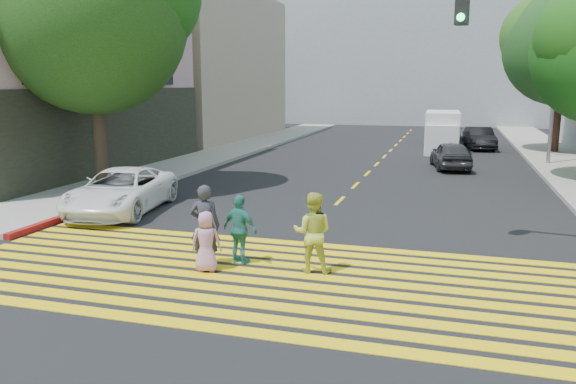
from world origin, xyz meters
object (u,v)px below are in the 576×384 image
at_px(tree_right_far, 565,41).
at_px(pedestrian_child, 206,242).
at_px(silver_car, 448,133).
at_px(tree_left, 94,8).
at_px(pedestrian_man, 205,225).
at_px(pedestrian_extra, 240,229).
at_px(pedestrian_woman, 313,232).
at_px(white_van, 442,133).
at_px(dark_car_near, 451,155).
at_px(dark_car_parked, 479,138).
at_px(white_sedan, 121,191).

bearing_deg(tree_right_far, pedestrian_child, -113.20).
xyz_separation_m(tree_right_far, silver_car, (-5.81, 4.72, -5.39)).
bearing_deg(tree_left, pedestrian_child, -44.61).
distance_m(pedestrian_man, pedestrian_extra, 0.74).
distance_m(pedestrian_extra, silver_car, 27.86).
relative_size(pedestrian_man, pedestrian_woman, 1.05).
relative_size(tree_left, white_van, 1.94).
height_order(tree_right_far, pedestrian_extra, tree_right_far).
relative_size(tree_left, dark_car_near, 2.54).
xyz_separation_m(pedestrian_extra, dark_car_parked, (5.67, 24.18, -0.10)).
height_order(pedestrian_man, white_van, white_van).
distance_m(pedestrian_extra, dark_car_near, 16.01).
height_order(tree_right_far, dark_car_parked, tree_right_far).
height_order(pedestrian_extra, white_sedan, pedestrian_extra).
bearing_deg(tree_right_far, silver_car, 140.89).
relative_size(tree_left, pedestrian_extra, 6.28).
bearing_deg(white_sedan, dark_car_parked, 53.47).
bearing_deg(tree_right_far, dark_car_near, -126.56).
xyz_separation_m(pedestrian_man, silver_car, (4.48, 27.91, -0.22)).
height_order(pedestrian_woman, white_van, white_van).
distance_m(silver_car, white_van, 5.56).
bearing_deg(silver_car, white_sedan, 68.30).
relative_size(white_sedan, silver_car, 1.04).
xyz_separation_m(pedestrian_child, pedestrian_extra, (0.47, 0.68, 0.12)).
height_order(pedestrian_woman, pedestrian_child, pedestrian_woman).
bearing_deg(pedestrian_extra, pedestrian_woman, -164.69).
relative_size(silver_car, white_van, 0.92).
height_order(pedestrian_woman, dark_car_near, pedestrian_woman).
bearing_deg(tree_left, dark_car_near, 37.14).
distance_m(dark_car_near, dark_car_parked, 8.84).
distance_m(pedestrian_woman, pedestrian_child, 2.17).
height_order(pedestrian_man, dark_car_near, pedestrian_man).
relative_size(pedestrian_woman, white_sedan, 0.36).
bearing_deg(silver_car, pedestrian_extra, 80.98).
distance_m(tree_right_far, dark_car_parked, 6.81).
xyz_separation_m(pedestrian_man, white_van, (4.23, 22.38, 0.21)).
bearing_deg(pedestrian_woman, dark_car_parked, -105.83).
bearing_deg(pedestrian_child, tree_right_far, -126.53).
bearing_deg(white_van, pedestrian_woman, -96.58).
relative_size(tree_right_far, silver_car, 2.01).
xyz_separation_m(pedestrian_extra, white_sedan, (-5.19, 3.58, -0.10)).
xyz_separation_m(tree_left, silver_car, (11.55, 21.12, -5.65)).
bearing_deg(dark_car_parked, white_sedan, -126.25).
bearing_deg(dark_car_parked, tree_left, -135.60).
relative_size(pedestrian_woman, pedestrian_child, 1.32).
xyz_separation_m(white_sedan, silver_car, (9.01, 24.02, -0.00)).
relative_size(pedestrian_woman, pedestrian_extra, 1.11).
relative_size(pedestrian_extra, white_van, 0.31).
relative_size(pedestrian_extra, dark_car_parked, 0.38).
relative_size(tree_right_far, dark_car_parked, 2.29).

